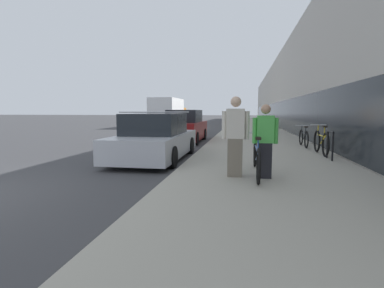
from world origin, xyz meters
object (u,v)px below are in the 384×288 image
Objects in this scene: cruiser_bike_nearest at (321,142)px; tandem_bicycle at (257,157)px; vintage_roadster_curbside at (185,127)px; cruiser_bike_middle at (304,138)px; moving_truck at (168,112)px; parked_sedan_curbside at (155,139)px; bike_rack_hoop at (330,142)px; person_rider at (265,141)px; person_bystander at (235,137)px.

tandem_bicycle is at bearing -121.94° from cruiser_bike_nearest.
tandem_bicycle is 8.52m from vintage_roadster_curbside.
cruiser_bike_middle is (-0.13, 2.18, -0.05)m from cruiser_bike_nearest.
moving_truck reaches higher than vintage_roadster_curbside.
cruiser_bike_middle is (2.08, 5.73, -0.03)m from tandem_bicycle.
cruiser_bike_nearest is 21.65m from moving_truck.
tandem_bicycle is at bearing -38.10° from parked_sedan_curbside.
tandem_bicycle is 3.09× the size of bike_rack_hoop.
person_rider is at bearing -125.99° from bike_rack_hoop.
cruiser_bike_nearest is 1.08× the size of cruiser_bike_middle.
tandem_bicycle is 1.67× the size of person_rider.
cruiser_bike_middle is at bearing 93.54° from cruiser_bike_nearest.
bike_rack_hoop is 0.19× the size of vintage_roadster_curbside.
person_rider is at bearing -4.24° from person_bystander.
bike_rack_hoop is (2.06, 2.83, -0.27)m from person_rider.
tandem_bicycle is 0.36× the size of moving_truck.
moving_truck reaches higher than person_rider.
person_rider reaches higher than cruiser_bike_middle.
person_rider is (0.15, -0.33, 0.40)m from tandem_bicycle.
tandem_bicycle is 3.34m from bike_rack_hoop.
parked_sedan_curbside reaches higher than bike_rack_hoop.
bike_rack_hoop is 22.58m from moving_truck.
person_rider is 3.51m from bike_rack_hoop.
cruiser_bike_nearest is at bearing 58.06° from tandem_bicycle.
tandem_bicycle is at bearing 31.24° from person_bystander.
parked_sedan_curbside is (-3.07, 2.41, 0.16)m from tandem_bicycle.
cruiser_bike_nearest is 2.18m from cruiser_bike_middle.
parked_sedan_curbside is at bearing 134.02° from person_bystander.
person_rider is 0.34× the size of parked_sedan_curbside.
bike_rack_hoop is (2.21, 2.50, 0.13)m from tandem_bicycle.
bike_rack_hoop is at bearing -63.63° from moving_truck.
parked_sedan_curbside is (-3.22, 2.74, -0.25)m from person_rider.
person_bystander is 0.24× the size of moving_truck.
tandem_bicycle is 0.57× the size of parked_sedan_curbside.
person_rider reaches higher than cruiser_bike_nearest.
person_rider is 0.83× the size of cruiser_bike_nearest.
tandem_bicycle is 0.54m from person_rider.
person_bystander is at bearing -71.61° from vintage_roadster_curbside.
vintage_roadster_curbside is at bearing 135.02° from bike_rack_hoop.
person_rider is at bearing -40.34° from parked_sedan_curbside.
vintage_roadster_curbside is 15.54m from moving_truck.
parked_sedan_curbside reaches higher than cruiser_bike_middle.
cruiser_bike_middle is at bearing 32.85° from parked_sedan_curbside.
vintage_roadster_curbside reaches higher than tandem_bicycle.
bike_rack_hoop is 1.06m from cruiser_bike_nearest.
parked_sedan_curbside is (-2.60, 2.69, -0.33)m from person_bystander.
vintage_roadster_curbside is (-5.27, 2.17, 0.25)m from cruiser_bike_middle.
cruiser_bike_nearest is at bearing 89.70° from bike_rack_hoop.
vintage_roadster_curbside reaches higher than bike_rack_hoop.
person_bystander is 0.92× the size of cruiser_bike_nearest.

